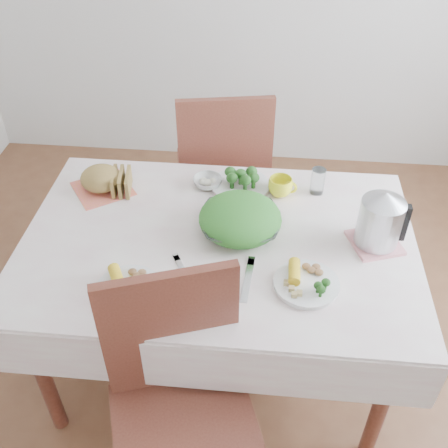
# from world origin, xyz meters

# --- Properties ---
(floor) EXTENTS (3.60, 3.60, 0.00)m
(floor) POSITION_xyz_m (0.00, 0.00, 0.00)
(floor) COLOR brown
(floor) RESTS_ON ground
(dining_table) EXTENTS (1.40, 0.90, 0.75)m
(dining_table) POSITION_xyz_m (0.00, 0.00, 0.38)
(dining_table) COLOR brown
(dining_table) RESTS_ON floor
(tablecloth) EXTENTS (1.50, 1.00, 0.01)m
(tablecloth) POSITION_xyz_m (0.00, 0.00, 0.76)
(tablecloth) COLOR silver
(tablecloth) RESTS_ON dining_table
(chair_near) EXTENTS (0.58, 0.58, 1.02)m
(chair_near) POSITION_xyz_m (-0.04, -0.65, 0.47)
(chair_near) COLOR brown
(chair_near) RESTS_ON floor
(chair_far) EXTENTS (0.55, 0.55, 1.04)m
(chair_far) POSITION_xyz_m (-0.07, 0.82, 0.47)
(chair_far) COLOR brown
(chair_far) RESTS_ON floor
(salad_bowl) EXTENTS (0.32, 0.32, 0.07)m
(salad_bowl) POSITION_xyz_m (0.08, 0.05, 0.80)
(salad_bowl) COLOR white
(salad_bowl) RESTS_ON tablecloth
(dinner_plate_left) EXTENTS (0.25, 0.25, 0.02)m
(dinner_plate_left) POSITION_xyz_m (-0.28, -0.30, 0.77)
(dinner_plate_left) COLOR white
(dinner_plate_left) RESTS_ON tablecloth
(dinner_plate_right) EXTENTS (0.29, 0.29, 0.02)m
(dinner_plate_right) POSITION_xyz_m (0.33, -0.22, 0.77)
(dinner_plate_right) COLOR white
(dinner_plate_right) RESTS_ON tablecloth
(broccoli_plate) EXTENTS (0.27, 0.27, 0.02)m
(broccoli_plate) POSITION_xyz_m (0.06, 0.34, 0.77)
(broccoli_plate) COLOR beige
(broccoli_plate) RESTS_ON tablecloth
(napkin) EXTENTS (0.31, 0.31, 0.00)m
(napkin) POSITION_xyz_m (-0.53, 0.27, 0.76)
(napkin) COLOR #EC7157
(napkin) RESTS_ON tablecloth
(bread_loaf) EXTENTS (0.23, 0.22, 0.10)m
(bread_loaf) POSITION_xyz_m (-0.53, 0.27, 0.82)
(bread_loaf) COLOR olive
(bread_loaf) RESTS_ON napkin
(fruit_bowl) EXTENTS (0.16, 0.16, 0.04)m
(fruit_bowl) POSITION_xyz_m (-0.08, 0.34, 0.78)
(fruit_bowl) COLOR white
(fruit_bowl) RESTS_ON tablecloth
(yellow_mug) EXTENTS (0.12, 0.12, 0.08)m
(yellow_mug) POSITION_xyz_m (0.23, 0.31, 0.80)
(yellow_mug) COLOR #FCF627
(yellow_mug) RESTS_ON tablecloth
(glass_tumbler) EXTENTS (0.06, 0.06, 0.11)m
(glass_tumbler) POSITION_xyz_m (0.38, 0.34, 0.83)
(glass_tumbler) COLOR white
(glass_tumbler) RESTS_ON tablecloth
(pink_tray) EXTENTS (0.22, 0.22, 0.01)m
(pink_tray) POSITION_xyz_m (0.59, 0.03, 0.77)
(pink_tray) COLOR pink
(pink_tray) RESTS_ON tablecloth
(electric_kettle) EXTENTS (0.17, 0.17, 0.22)m
(electric_kettle) POSITION_xyz_m (0.59, 0.03, 0.88)
(electric_kettle) COLOR #B2B5BA
(electric_kettle) RESTS_ON pink_tray
(fork_left) EXTENTS (0.10, 0.17, 0.00)m
(fork_left) POSITION_xyz_m (-0.11, -0.19, 0.76)
(fork_left) COLOR silver
(fork_left) RESTS_ON tablecloth
(fork_right) EXTENTS (0.04, 0.22, 0.00)m
(fork_right) POSITION_xyz_m (0.13, -0.21, 0.76)
(fork_right) COLOR silver
(fork_right) RESTS_ON tablecloth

